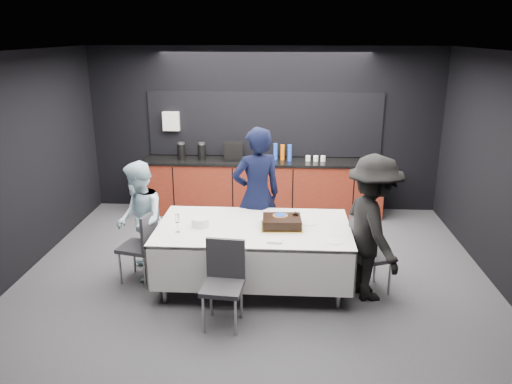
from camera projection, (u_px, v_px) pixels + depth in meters
The scene contains 18 objects.
ground at pixel (256, 269), 6.63m from camera, with size 6.00×6.00×0.00m, color #404045.
room_shell at pixel (256, 131), 6.06m from camera, with size 6.04×5.04×2.82m.
kitchenette at pixel (262, 182), 8.57m from camera, with size 4.10×0.64×2.05m.
party_table at pixel (254, 237), 6.06m from camera, with size 2.32×1.32×0.78m.
cake_assembly at pixel (282, 222), 5.97m from camera, with size 0.51×0.42×0.16m.
plate_stack at pixel (200, 222), 6.00m from camera, with size 0.21×0.21×0.10m, color white.
loose_plate_near at pixel (215, 238), 5.65m from camera, with size 0.22×0.22×0.01m, color white.
loose_plate_right_a at pixel (309, 223), 6.10m from camera, with size 0.21×0.21×0.01m, color white.
loose_plate_right_b at pixel (335, 241), 5.56m from camera, with size 0.20×0.20×0.01m, color white.
loose_plate_far at pixel (264, 214), 6.38m from camera, with size 0.20×0.20×0.01m, color white.
fork_pile at pixel (275, 241), 5.54m from camera, with size 0.17×0.11×0.03m, color white.
champagne_flute at pixel (177, 219), 5.78m from camera, with size 0.06×0.06×0.22m.
chair_left at pixel (143, 242), 6.17m from camera, with size 0.51×0.51×0.92m.
chair_right at pixel (366, 251), 5.92m from camera, with size 0.54×0.54×0.92m.
chair_near at pixel (224, 277), 5.29m from camera, with size 0.46×0.46×0.92m.
person_center at pixel (257, 195), 6.67m from camera, with size 0.68×0.44×1.86m, color black.
person_left at pixel (140, 221), 6.23m from camera, with size 0.73×0.57×1.51m, color silver.
person_right at pixel (372, 228), 5.72m from camera, with size 1.11×0.64×1.72m, color black.
Camera 1 is at (0.37, -5.99, 3.01)m, focal length 35.00 mm.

